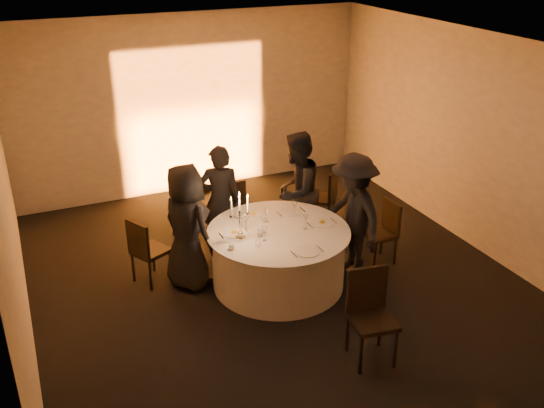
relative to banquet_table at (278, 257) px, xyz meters
name	(u,v)px	position (x,y,z in m)	size (l,w,h in m)	color
floor	(278,283)	(0.00, 0.00, -0.38)	(7.00, 7.00, 0.00)	black
ceiling	(279,49)	(0.00, 0.00, 2.62)	(7.00, 7.00, 0.00)	white
wall_back	(192,104)	(0.00, 3.50, 1.12)	(7.00, 7.00, 0.00)	#A39D97
wall_front	(481,345)	(0.00, -3.50, 1.12)	(7.00, 7.00, 0.00)	#A39D97
wall_left	(10,222)	(-3.00, 0.00, 1.12)	(7.00, 7.00, 0.00)	#A39D97
wall_right	(476,143)	(3.00, 0.00, 1.12)	(7.00, 7.00, 0.00)	#A39D97
uplighter_fixture	(202,190)	(0.00, 3.20, -0.33)	(0.25, 0.12, 0.10)	black
banquet_table	(278,257)	(0.00, 0.00, 0.00)	(1.80, 1.80, 0.77)	black
chair_left	(145,248)	(-1.54, 0.70, 0.12)	(0.53, 0.53, 0.91)	black
chair_back_left	(231,205)	(-0.09, 1.49, 0.13)	(0.42, 0.42, 0.92)	black
chair_back_right	(326,195)	(1.36, 1.24, 0.13)	(0.56, 0.56, 0.91)	black
chair_right	(384,229)	(1.56, -0.04, 0.10)	(0.39, 0.39, 0.87)	black
chair_front	(370,309)	(0.28, -1.69, 0.19)	(0.51, 0.51, 1.02)	black
guest_left	(187,227)	(-1.04, 0.45, 0.44)	(0.81, 0.52, 1.65)	black
guest_back_left	(220,200)	(-0.38, 1.10, 0.41)	(0.58, 0.38, 1.59)	black
guest_back_right	(296,191)	(0.66, 0.84, 0.47)	(0.83, 0.65, 1.71)	black
guest_right	(353,214)	(1.04, -0.06, 0.44)	(1.06, 0.61, 1.64)	black
plate_left	(234,233)	(-0.54, 0.14, 0.40)	(0.36, 0.29, 0.08)	white
plate_back_left	(253,214)	(-0.13, 0.54, 0.40)	(0.36, 0.25, 0.08)	white
plate_back_right	(291,212)	(0.37, 0.41, 0.39)	(0.35, 0.28, 0.01)	white
plate_right	(322,222)	(0.59, -0.05, 0.40)	(0.36, 0.28, 0.08)	white
plate_front	(307,251)	(0.08, -0.63, 0.39)	(0.35, 0.29, 0.01)	white
coffee_cup	(232,247)	(-0.70, -0.21, 0.42)	(0.11, 0.11, 0.07)	white
candelabra	(240,222)	(-0.51, 0.00, 0.60)	(0.26, 0.13, 0.62)	white
wine_glass_a	(246,221)	(-0.36, 0.16, 0.52)	(0.07, 0.07, 0.19)	white
wine_glass_b	(264,230)	(-0.27, -0.17, 0.52)	(0.07, 0.07, 0.19)	white
wine_glass_c	(306,219)	(0.33, -0.09, 0.52)	(0.07, 0.07, 0.19)	white
wine_glass_d	(264,222)	(-0.19, 0.03, 0.52)	(0.07, 0.07, 0.19)	white
wine_glass_e	(267,212)	(-0.04, 0.28, 0.52)	(0.07, 0.07, 0.19)	white
wine_glass_f	(295,206)	(0.37, 0.30, 0.52)	(0.07, 0.07, 0.19)	white
tumbler_a	(258,243)	(-0.39, -0.27, 0.43)	(0.07, 0.07, 0.09)	white
tumbler_b	(260,233)	(-0.27, -0.06, 0.43)	(0.07, 0.07, 0.09)	white
tumbler_c	(244,224)	(-0.36, 0.26, 0.43)	(0.07, 0.07, 0.09)	white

